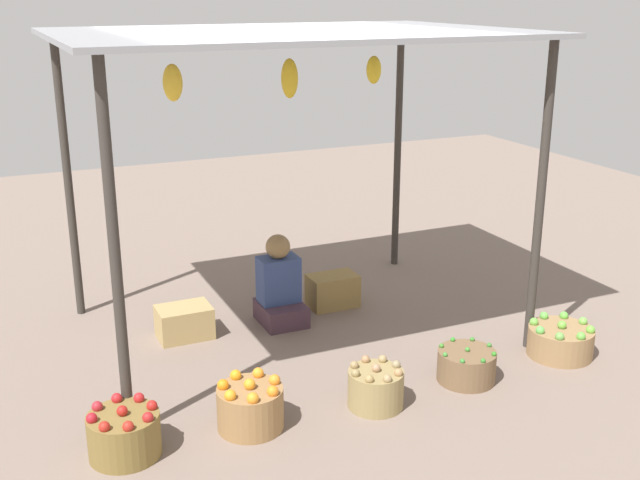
{
  "coord_description": "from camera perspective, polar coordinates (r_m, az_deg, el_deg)",
  "views": [
    {
      "loc": [
        -2.29,
        -5.62,
        2.74
      ],
      "look_at": [
        0.0,
        -0.55,
        0.95
      ],
      "focal_mm": 43.8,
      "sensor_mm": 36.0,
      "label": 1
    }
  ],
  "objects": [
    {
      "name": "ground_plane",
      "position": [
        6.66,
        -1.95,
        -6.48
      ],
      "size": [
        14.0,
        14.0,
        0.0
      ],
      "primitive_type": "plane",
      "color": "#7D6B60"
    },
    {
      "name": "market_stall_structure",
      "position": [
        6.08,
        -2.24,
        13.44
      ],
      "size": [
        3.48,
        2.48,
        2.45
      ],
      "color": "#38332D",
      "rests_on": "ground"
    },
    {
      "name": "vendor_person",
      "position": [
        6.68,
        -2.98,
        -3.61
      ],
      "size": [
        0.36,
        0.44,
        0.78
      ],
      "color": "#452E3B",
      "rests_on": "ground"
    },
    {
      "name": "basket_red_apples",
      "position": [
        5.07,
        -14.12,
        -13.57
      ],
      "size": [
        0.44,
        0.44,
        0.34
      ],
      "color": "olive",
      "rests_on": "ground"
    },
    {
      "name": "basket_oranges",
      "position": [
        5.21,
        -5.12,
        -12.03
      ],
      "size": [
        0.44,
        0.44,
        0.35
      ],
      "color": "#997245",
      "rests_on": "ground"
    },
    {
      "name": "basket_potatoes",
      "position": [
        5.45,
        4.09,
        -10.7
      ],
      "size": [
        0.39,
        0.39,
        0.32
      ],
      "color": "#988351",
      "rests_on": "ground"
    },
    {
      "name": "basket_green_chilies",
      "position": [
        5.88,
        10.65,
        -9.0
      ],
      "size": [
        0.43,
        0.43,
        0.27
      ],
      "color": "brown",
      "rests_on": "ground"
    },
    {
      "name": "basket_green_apples",
      "position": [
        6.43,
        17.15,
        -7.05
      ],
      "size": [
        0.5,
        0.5,
        0.29
      ],
      "color": "#9A774D",
      "rests_on": "ground"
    },
    {
      "name": "wooden_crate_near_vendor",
      "position": [
        7.06,
        0.93,
        -3.71
      ],
      "size": [
        0.44,
        0.28,
        0.3
      ],
      "primitive_type": "cube",
      "color": "olive",
      "rests_on": "ground"
    },
    {
      "name": "wooden_crate_stacked_rear",
      "position": [
        6.54,
        -9.88,
        -5.93
      ],
      "size": [
        0.44,
        0.31,
        0.27
      ],
      "primitive_type": "cube",
      "color": "tan",
      "rests_on": "ground"
    }
  ]
}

